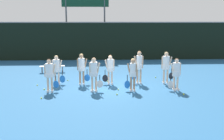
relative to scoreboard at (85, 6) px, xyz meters
The scene contains 24 objects.
ground_plane 11.84m from the scoreboard, 80.00° to the right, with size 140.00×140.00×0.00m, color #235684.
fence_windscreen 3.80m from the scoreboard, 36.88° to the right, with size 60.00×0.08×3.26m.
scoreboard is the anchor object (origin of this frame).
bench_courtside 8.16m from the scoreboard, 105.75° to the right, with size 1.66×0.54×0.44m.
player_0 12.09m from the scoreboard, 95.73° to the right, with size 0.68×0.41×1.63m.
player_1 12.09m from the scoreboard, 85.02° to the right, with size 0.67×0.39×1.69m.
player_2 12.41m from the scoreboard, 75.95° to the right, with size 0.61×0.33×1.63m.
player_3 13.06m from the scoreboard, 66.30° to the right, with size 0.65×0.39×1.62m.
player_4 10.73m from the scoreboard, 95.91° to the right, with size 0.69×0.40×1.60m.
player_5 10.73m from the scoreboard, 88.27° to the right, with size 0.68×0.39×1.69m.
player_6 10.88m from the scoreboard, 79.70° to the right, with size 0.67×0.37×1.60m.
player_7 11.13m from the scoreboard, 71.09° to the right, with size 0.63×0.35×1.80m.
player_8 11.74m from the scoreboard, 64.08° to the right, with size 0.68×0.41×1.76m.
tennis_ball_0 10.31m from the scoreboard, 93.53° to the right, with size 0.07×0.07×0.07m, color #CCE033.
tennis_ball_1 10.70m from the scoreboard, 79.95° to the right, with size 0.07×0.07×0.07m, color #CCE033.
tennis_ball_2 11.42m from the scoreboard, 101.43° to the right, with size 0.07×0.07×0.07m, color #CCE033.
tennis_ball_3 14.11m from the scoreboard, 67.01° to the right, with size 0.07×0.07×0.07m, color #CCE033.
tennis_ball_4 12.12m from the scoreboard, 97.80° to the right, with size 0.07×0.07×0.07m, color #CCE033.
tennis_ball_5 13.17m from the scoreboard, 80.32° to the right, with size 0.07×0.07×0.07m, color #CCE033.
tennis_ball_6 11.16m from the scoreboard, 69.65° to the right, with size 0.07×0.07×0.07m, color #CCE033.
tennis_ball_7 10.84m from the scoreboard, 61.84° to the right, with size 0.07×0.07×0.07m, color #CCE033.
tennis_ball_8 13.49m from the scoreboard, 96.04° to the right, with size 0.07×0.07×0.07m, color #CCE033.
tennis_ball_9 12.42m from the scoreboard, 79.06° to the right, with size 0.06×0.06×0.06m, color #CCE033.
tennis_ball_10 12.20m from the scoreboard, 76.16° to the right, with size 0.06×0.06×0.06m, color #CCE033.
Camera 1 is at (-0.57, -13.22, 3.51)m, focal length 42.00 mm.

